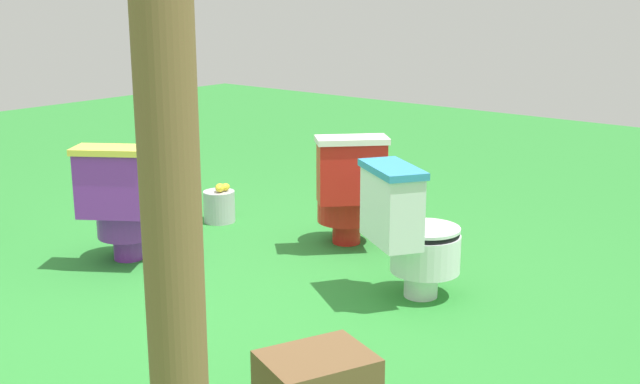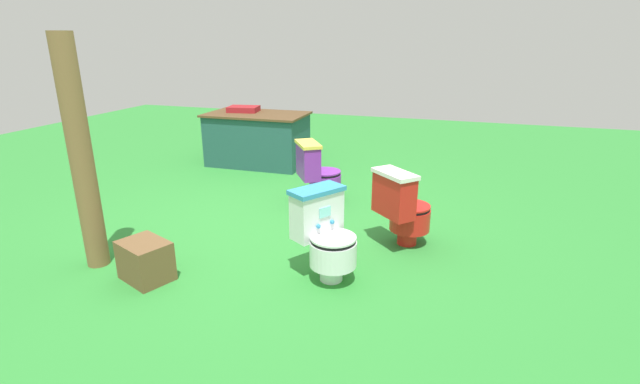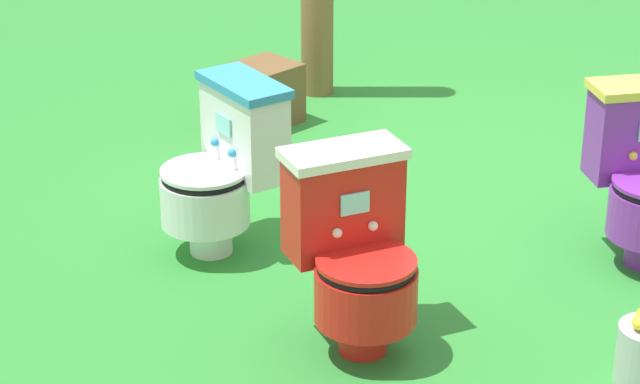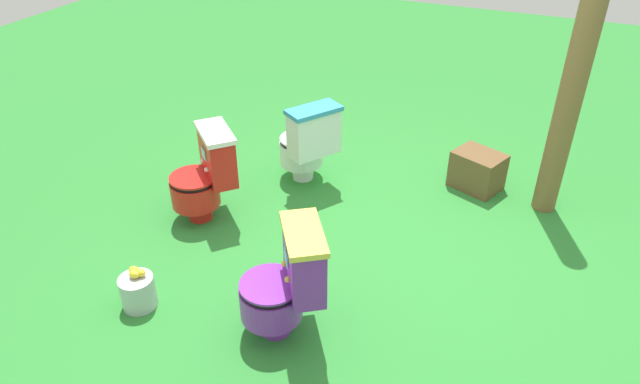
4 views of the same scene
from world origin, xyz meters
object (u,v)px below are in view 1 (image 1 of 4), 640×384
(toilet_red, at_px, (349,190))
(toilet_purple, at_px, (122,203))
(wooden_post, at_px, (172,219))
(lemon_bucket, at_px, (219,205))
(toilet_white, at_px, (410,231))

(toilet_red, bearing_deg, toilet_purple, -174.20)
(toilet_red, height_order, wooden_post, wooden_post)
(wooden_post, xyz_separation_m, lemon_bucket, (2.26, 2.21, -0.83))
(toilet_white, relative_size, toilet_red, 1.00)
(toilet_purple, xyz_separation_m, wooden_post, (-1.30, -2.02, 0.57))
(toilet_white, xyz_separation_m, toilet_red, (0.49, 0.78, 0.00))
(toilet_purple, relative_size, toilet_red, 1.00)
(lemon_bucket, bearing_deg, toilet_white, -100.93)
(wooden_post, distance_m, lemon_bucket, 3.26)
(wooden_post, bearing_deg, toilet_white, 11.68)
(lemon_bucket, bearing_deg, toilet_purple, -168.94)
(toilet_white, bearing_deg, toilet_purple, -126.78)
(toilet_purple, distance_m, wooden_post, 2.47)
(toilet_white, bearing_deg, wooden_post, -45.61)
(toilet_red, relative_size, lemon_bucket, 2.63)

